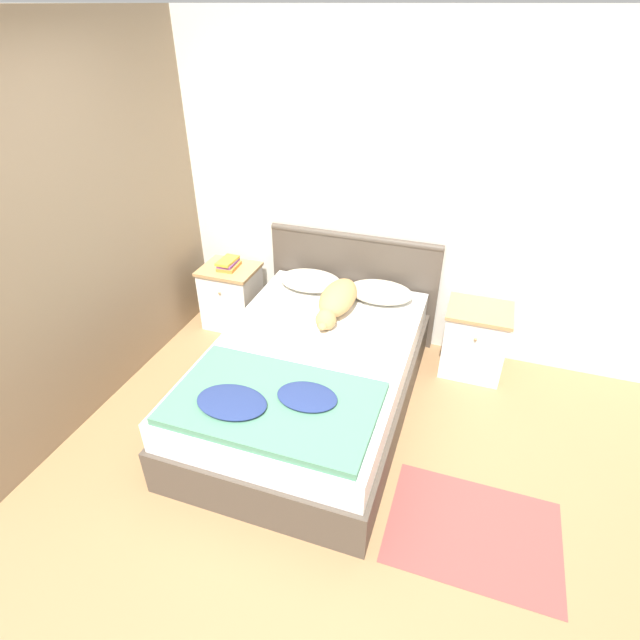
% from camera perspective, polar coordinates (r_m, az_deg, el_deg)
% --- Properties ---
extents(ground_plane, '(16.00, 16.00, 0.00)m').
position_cam_1_polar(ground_plane, '(3.17, -6.62, -21.51)').
color(ground_plane, '#997047').
extents(wall_back, '(9.00, 0.06, 2.55)m').
position_cam_1_polar(wall_back, '(4.08, 5.16, 14.14)').
color(wall_back, silver).
rests_on(wall_back, ground_plane).
extents(wall_side_left, '(0.06, 3.10, 2.55)m').
position_cam_1_polar(wall_side_left, '(3.88, -22.89, 10.75)').
color(wall_side_left, gray).
rests_on(wall_side_left, ground_plane).
extents(bed, '(1.38, 2.10, 0.54)m').
position_cam_1_polar(bed, '(3.61, -1.09, -6.75)').
color(bed, '#4C4238').
rests_on(bed, ground_plane).
extents(headboard, '(1.46, 0.06, 0.96)m').
position_cam_1_polar(headboard, '(4.33, 3.73, 4.20)').
color(headboard, '#4C4238').
rests_on(headboard, ground_plane).
extents(nightstand_left, '(0.49, 0.42, 0.58)m').
position_cam_1_polar(nightstand_left, '(4.62, -10.05, 2.71)').
color(nightstand_left, white).
rests_on(nightstand_left, ground_plane).
extents(nightstand_right, '(0.49, 0.42, 0.58)m').
position_cam_1_polar(nightstand_right, '(4.15, 17.24, -2.21)').
color(nightstand_right, white).
rests_on(nightstand_right, ground_plane).
extents(pillow_left, '(0.52, 0.36, 0.12)m').
position_cam_1_polar(pillow_left, '(4.15, -1.12, 4.54)').
color(pillow_left, beige).
rests_on(pillow_left, bed).
extents(pillow_right, '(0.52, 0.36, 0.12)m').
position_cam_1_polar(pillow_right, '(4.01, 6.88, 3.20)').
color(pillow_right, beige).
rests_on(pillow_right, bed).
extents(quilt, '(1.21, 0.75, 0.09)m').
position_cam_1_polar(quilt, '(2.97, -5.53, -9.35)').
color(quilt, '#4C8466').
rests_on(quilt, bed).
extents(dog, '(0.26, 0.75, 0.19)m').
position_cam_1_polar(dog, '(3.81, 1.96, 2.30)').
color(dog, tan).
rests_on(dog, bed).
extents(book_stack, '(0.16, 0.23, 0.08)m').
position_cam_1_polar(book_stack, '(4.48, -10.44, 6.34)').
color(book_stack, orange).
rests_on(book_stack, nightstand_left).
extents(rug, '(0.96, 0.72, 0.00)m').
position_cam_1_polar(rug, '(3.22, 17.10, -22.10)').
color(rug, '#93423D').
rests_on(rug, ground_plane).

